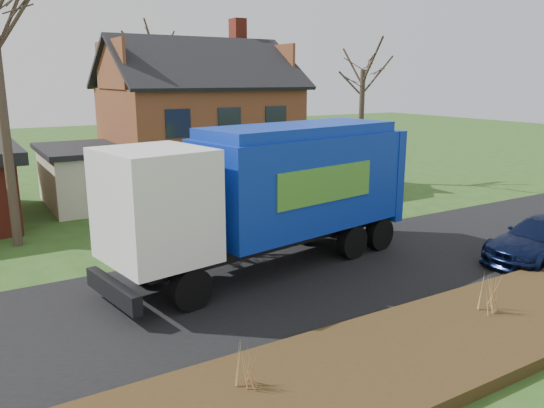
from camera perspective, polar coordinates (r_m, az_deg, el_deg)
ground at (r=16.92m, az=5.24°, el=-7.43°), size 120.00×120.00×0.00m
road at (r=16.92m, az=5.24°, el=-7.40°), size 80.00×7.00×0.02m
mulch_verge at (r=13.34m, az=19.19°, el=-13.38°), size 80.00×3.50×0.30m
main_house at (r=28.84m, az=-8.83°, el=9.29°), size 12.95×8.95×9.26m
garbage_truck at (r=16.82m, az=0.12°, el=1.79°), size 10.92×4.53×4.54m
silver_sedan at (r=19.22m, az=-7.76°, el=-2.62°), size 4.73×2.47×1.48m
navy_wagon at (r=20.03m, az=27.22°, el=-3.41°), size 5.10×2.31×1.45m
tree_front_east at (r=31.24m, az=9.85°, el=15.99°), size 3.34×3.34×9.27m
tree_back at (r=38.46m, az=-12.47°, el=18.11°), size 3.56×3.56×11.26m
grass_clump_west at (r=10.44m, az=-2.57°, el=-17.02°), size 0.31×0.25×0.82m
grass_clump_mid at (r=14.39m, az=22.47°, el=-8.87°), size 0.35×0.29×0.99m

